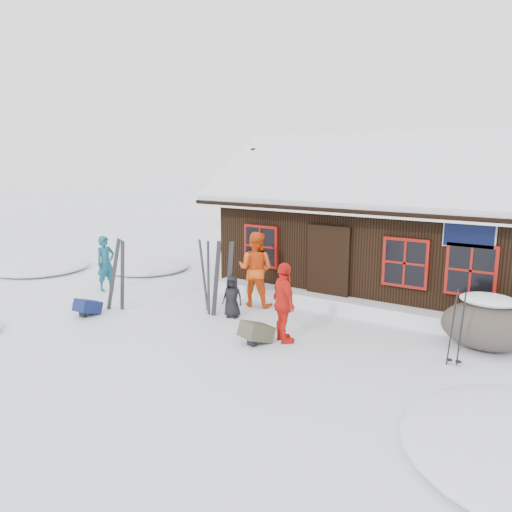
% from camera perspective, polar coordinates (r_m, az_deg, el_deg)
% --- Properties ---
extents(ground, '(120.00, 120.00, 0.00)m').
position_cam_1_polar(ground, '(11.21, -1.45, -8.09)').
color(ground, white).
rests_on(ground, ground).
extents(mountain_hut, '(8.90, 6.09, 4.42)m').
position_cam_1_polar(mountain_hut, '(14.56, 14.75, 2.46)').
color(mountain_hut, black).
rests_on(mountain_hut, ground).
extents(snow_drift, '(7.60, 0.60, 0.35)m').
position_cam_1_polar(snow_drift, '(12.36, 10.33, -5.56)').
color(snow_drift, white).
rests_on(snow_drift, ground).
extents(snow_mounds, '(20.60, 13.20, 0.48)m').
position_cam_1_polar(snow_mounds, '(12.01, 10.25, -6.93)').
color(snow_mounds, white).
rests_on(snow_mounds, ground).
extents(skier_teal, '(0.44, 0.61, 1.55)m').
position_cam_1_polar(skier_teal, '(14.60, -16.80, -0.81)').
color(skier_teal, '#155267').
rests_on(skier_teal, ground).
extents(skier_orange_left, '(1.03, 0.87, 1.90)m').
position_cam_1_polar(skier_orange_left, '(12.51, -0.05, -1.50)').
color(skier_orange_left, '#F15011').
rests_on(skier_orange_left, ground).
extents(skier_orange_right, '(1.01, 0.92, 1.66)m').
position_cam_1_polar(skier_orange_right, '(10.10, 3.21, -5.37)').
color(skier_orange_right, red).
rests_on(skier_orange_right, ground).
extents(skier_crouched, '(0.55, 0.43, 0.99)m').
position_cam_1_polar(skier_crouched, '(11.72, -2.70, -4.69)').
color(skier_crouched, black).
rests_on(skier_crouched, ground).
extents(boulder, '(1.70, 1.28, 1.00)m').
position_cam_1_polar(boulder, '(10.81, 24.83, -7.10)').
color(boulder, '#524941').
rests_on(boulder, ground).
extents(ski_pair_left, '(0.74, 0.20, 1.84)m').
position_cam_1_polar(ski_pair_left, '(12.58, -15.50, -2.18)').
color(ski_pair_left, black).
rests_on(ski_pair_left, ground).
extents(ski_pair_mid, '(0.54, 0.31, 1.81)m').
position_cam_1_polar(ski_pair_mid, '(12.13, -5.74, -2.43)').
color(ski_pair_mid, black).
rests_on(ski_pair_mid, ground).
extents(ski_pair_right, '(0.51, 0.29, 1.85)m').
position_cam_1_polar(ski_pair_right, '(11.77, -3.82, -2.73)').
color(ski_pair_right, black).
rests_on(ski_pair_right, ground).
extents(ski_poles, '(0.26, 0.13, 1.45)m').
position_cam_1_polar(ski_poles, '(9.72, 21.94, -7.75)').
color(ski_poles, black).
rests_on(ski_poles, ground).
extents(backpack_blue, '(0.42, 0.55, 0.30)m').
position_cam_1_polar(backpack_blue, '(12.58, -18.66, -5.80)').
color(backpack_blue, '#121E50').
rests_on(backpack_blue, ground).
extents(backpack_olive, '(0.62, 0.71, 0.33)m').
position_cam_1_polar(backpack_olive, '(10.22, 0.04, -9.06)').
color(backpack_olive, '#474732').
rests_on(backpack_olive, ground).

